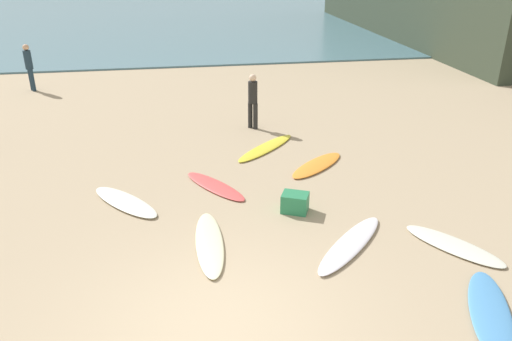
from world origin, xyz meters
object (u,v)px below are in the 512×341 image
object	(u,v)px
beachgoer_far	(253,99)
surfboard_0	(350,244)
surfboard_7	(125,202)
surfboard_5	(209,243)
surfboard_2	(266,148)
beach_cooler	(295,203)
surfboard_3	(317,165)
beachgoer_mid	(29,65)
surfboard_4	(454,245)
surfboard_1	(215,186)
surfboard_6	(490,312)

from	to	relation	value
beachgoer_far	surfboard_0	bearing A→B (deg)	-37.21
surfboard_7	surfboard_5	bearing A→B (deg)	-88.09
surfboard_2	beach_cooler	distance (m)	3.60
surfboard_3	beachgoer_mid	world-z (taller)	beachgoer_mid
surfboard_3	surfboard_7	world-z (taller)	surfboard_7
surfboard_7	beach_cooler	size ratio (longest dim) A/B	3.88
surfboard_4	beachgoer_mid	world-z (taller)	beachgoer_mid
surfboard_5	beachgoer_mid	world-z (taller)	beachgoer_mid
surfboard_1	beachgoer_mid	size ratio (longest dim) A/B	1.13
beachgoer_mid	beach_cooler	size ratio (longest dim) A/B	3.32
surfboard_3	surfboard_5	xyz separation A→B (m)	(-3.02, -3.17, 0.01)
beachgoer_far	surfboard_7	bearing A→B (deg)	-81.68
surfboard_0	surfboard_2	xyz separation A→B (m)	(-0.61, 5.08, -0.01)
surfboard_2	beachgoer_far	distance (m)	1.99
surfboard_0	surfboard_3	size ratio (longest dim) A/B	1.16
surfboard_0	surfboard_1	size ratio (longest dim) A/B	1.18
surfboard_0	beach_cooler	xyz separation A→B (m)	(-0.69, 1.48, 0.16)
surfboard_6	surfboard_1	bearing A→B (deg)	-27.89
surfboard_1	surfboard_2	distance (m)	2.72
surfboard_6	surfboard_0	bearing A→B (deg)	-30.37
surfboard_0	surfboard_1	distance (m)	3.66
surfboard_7	beachgoer_mid	size ratio (longest dim) A/B	1.17
surfboard_1	surfboard_4	bearing A→B (deg)	-71.06
surfboard_0	surfboard_6	distance (m)	2.58
surfboard_3	beachgoer_far	world-z (taller)	beachgoer_far
surfboard_6	beachgoer_far	xyz separation A→B (m)	(-2.09, 9.01, 0.89)
surfboard_6	surfboard_7	bearing A→B (deg)	-12.86
surfboard_1	surfboard_2	xyz separation A→B (m)	(1.63, 2.18, 0.00)
surfboard_0	beachgoer_mid	distance (m)	15.29
surfboard_4	beachgoer_far	world-z (taller)	beachgoer_far
surfboard_2	surfboard_4	size ratio (longest dim) A/B	1.31
surfboard_4	surfboard_7	distance (m)	6.71
surfboard_4	beachgoer_mid	xyz separation A→B (m)	(-10.26, 13.10, 0.97)
surfboard_1	beach_cooler	distance (m)	2.10
surfboard_5	surfboard_6	xyz separation A→B (m)	(3.99, -2.65, -0.00)
surfboard_0	surfboard_6	size ratio (longest dim) A/B	1.13
surfboard_1	surfboard_0	bearing A→B (deg)	-84.90
surfboard_5	beachgoer_far	world-z (taller)	beachgoer_far
surfboard_7	surfboard_3	bearing A→B (deg)	-23.72
surfboard_4	surfboard_2	bearing A→B (deg)	-98.85
surfboard_4	surfboard_1	bearing A→B (deg)	-71.84
surfboard_5	beach_cooler	size ratio (longest dim) A/B	4.22
surfboard_5	surfboard_3	bearing A→B (deg)	47.84
surfboard_6	beach_cooler	bearing A→B (deg)	-33.59
surfboard_2	beachgoer_far	size ratio (longest dim) A/B	1.49
surfboard_5	surfboard_7	xyz separation A→B (m)	(-1.65, 1.95, 0.00)
beach_cooler	surfboard_3	bearing A→B (deg)	62.58
surfboard_1	surfboard_5	bearing A→B (deg)	-130.52
surfboard_2	surfboard_6	bearing A→B (deg)	-29.55
surfboard_5	beachgoer_mid	size ratio (longest dim) A/B	1.27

